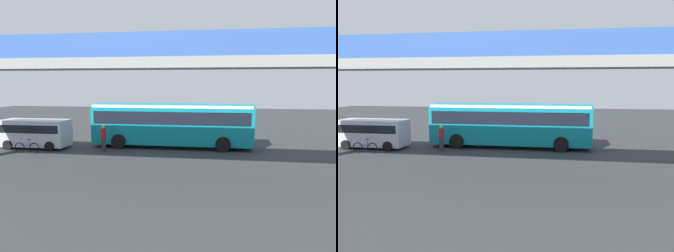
{
  "view_description": "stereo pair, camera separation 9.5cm",
  "coord_description": "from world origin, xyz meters",
  "views": [
    {
      "loc": [
        -3.28,
        26.4,
        4.67
      ],
      "look_at": [
        0.92,
        1.54,
        1.6
      ],
      "focal_mm": 37.97,
      "sensor_mm": 36.0,
      "label": 1
    },
    {
      "loc": [
        -3.38,
        26.39,
        4.67
      ],
      "look_at": [
        0.92,
        1.54,
        1.6
      ],
      "focal_mm": 37.97,
      "sensor_mm": 36.0,
      "label": 2
    }
  ],
  "objects": [
    {
      "name": "pedestrian_overpass",
      "position": [
        0.0,
        9.44,
        5.16
      ],
      "size": [
        28.24,
        2.6,
        6.94
      ],
      "color": "gray",
      "rests_on": "ground"
    },
    {
      "name": "traffic_sign",
      "position": [
        -3.43,
        -2.61,
        1.89
      ],
      "size": [
        0.08,
        0.6,
        2.8
      ],
      "color": "slate",
      "rests_on": "ground"
    },
    {
      "name": "parked_van",
      "position": [
        10.33,
        3.09,
        1.18
      ],
      "size": [
        4.8,
        2.17,
        2.05
      ],
      "color": "#B7BCC6",
      "rests_on": "ground"
    },
    {
      "name": "lane_dash_left",
      "position": [
        0.0,
        -3.05,
        0.0
      ],
      "size": [
        2.0,
        0.2,
        0.01
      ],
      "primitive_type": "cube",
      "color": "silver",
      "rests_on": "ground"
    },
    {
      "name": "pedestrian",
      "position": [
        5.09,
        3.44,
        0.89
      ],
      "size": [
        0.38,
        0.38,
        1.79
      ],
      "color": "#2D2D38",
      "rests_on": "ground"
    },
    {
      "name": "lane_dash_centre",
      "position": [
        4.0,
        -3.05,
        0.0
      ],
      "size": [
        2.0,
        0.2,
        0.01
      ],
      "primitive_type": "cube",
      "color": "silver",
      "rests_on": "ground"
    },
    {
      "name": "lane_dash_leftmost",
      "position": [
        -4.0,
        -3.05,
        0.0
      ],
      "size": [
        2.0,
        0.2,
        0.01
      ],
      "primitive_type": "cube",
      "color": "silver",
      "rests_on": "ground"
    },
    {
      "name": "bicycle_blue",
      "position": [
        9.88,
        4.99,
        0.37
      ],
      "size": [
        1.77,
        0.44,
        0.96
      ],
      "color": "black",
      "rests_on": "ground"
    },
    {
      "name": "city_bus",
      "position": [
        0.67,
        1.09,
        1.88
      ],
      "size": [
        11.54,
        2.85,
        3.15
      ],
      "color": "#0C8493",
      "rests_on": "ground"
    },
    {
      "name": "ground",
      "position": [
        0.0,
        0.0,
        0.0
      ],
      "size": [
        80.0,
        80.0,
        0.0
      ],
      "primitive_type": "plane",
      "color": "#2D3033"
    }
  ]
}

